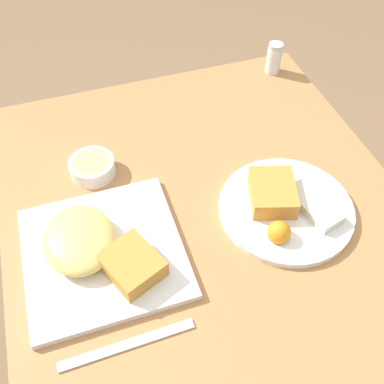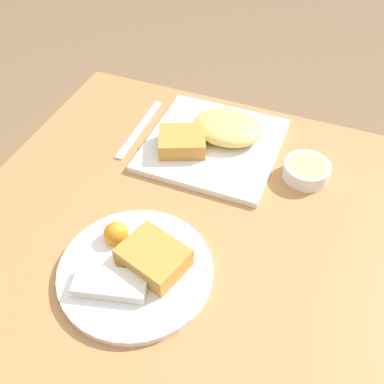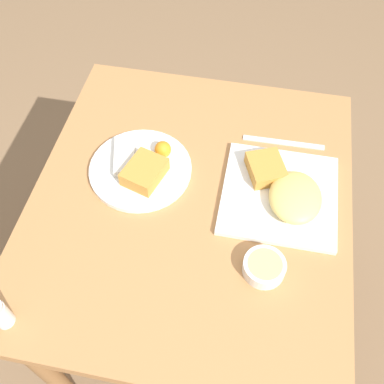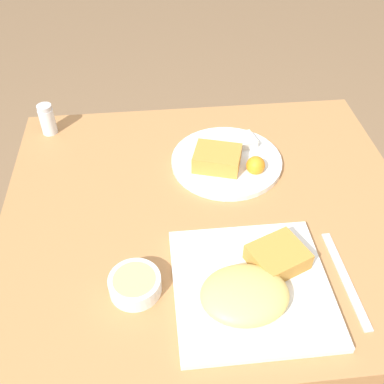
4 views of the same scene
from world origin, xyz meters
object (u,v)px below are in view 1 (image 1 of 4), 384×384
plate_square_near (98,249)px  sauce_ramekin (92,167)px  salt_shaker (274,60)px  butter_knife (127,345)px  plate_oval_far (285,206)px

plate_square_near → sauce_ramekin: plate_square_near is taller
plate_square_near → salt_shaker: size_ratio=3.47×
sauce_ramekin → salt_shaker: 0.56m
sauce_ramekin → butter_knife: 0.39m
salt_shaker → butter_knife: bearing=-41.3°
plate_oval_far → butter_knife: size_ratio=1.20×
sauce_ramekin → plate_oval_far: bearing=56.8°
butter_knife → plate_square_near: bearing=92.3°
salt_shaker → sauce_ramekin: bearing=-67.2°
butter_knife → salt_shaker: bearing=47.7°
plate_square_near → salt_shaker: (-0.42, 0.54, 0.01)m
salt_shaker → butter_knife: 0.80m
plate_oval_far → butter_knife: bearing=-64.6°
plate_square_near → plate_oval_far: size_ratio=1.06×
plate_square_near → sauce_ramekin: 0.21m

